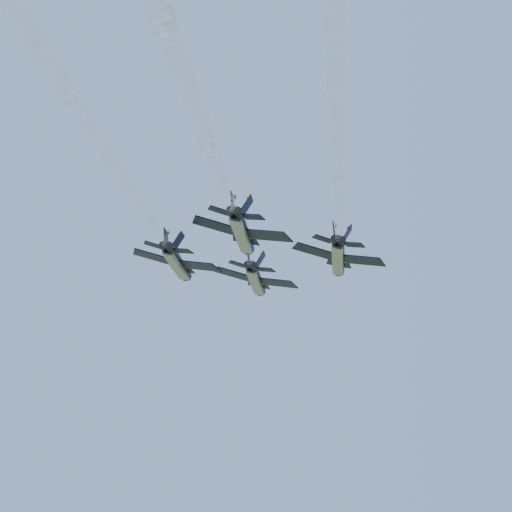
# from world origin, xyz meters

# --- Properties ---
(jet_lead) EXTENTS (12.82, 16.69, 4.45)m
(jet_lead) POSITION_xyz_m (0.80, 7.48, 98.86)
(jet_lead) COLOR black
(jet_left) EXTENTS (12.82, 16.69, 4.45)m
(jet_left) POSITION_xyz_m (-9.65, -1.75, 98.86)
(jet_left) COLOR black
(jet_right) EXTENTS (12.82, 16.69, 4.45)m
(jet_right) POSITION_xyz_m (12.89, -2.67, 98.86)
(jet_right) COLOR black
(jet_slot) EXTENTS (12.82, 16.69, 4.45)m
(jet_slot) POSITION_xyz_m (0.58, -13.67, 98.86)
(jet_slot) COLOR black
(smoke_trail_lead) EXTENTS (4.39, 77.50, 2.50)m
(smoke_trail_lead) POSITION_xyz_m (-1.14, -50.21, 98.90)
(smoke_trail_lead) COLOR white
(smoke_trail_left) EXTENTS (4.39, 77.50, 2.50)m
(smoke_trail_left) POSITION_xyz_m (-11.59, -59.44, 98.90)
(smoke_trail_left) COLOR white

